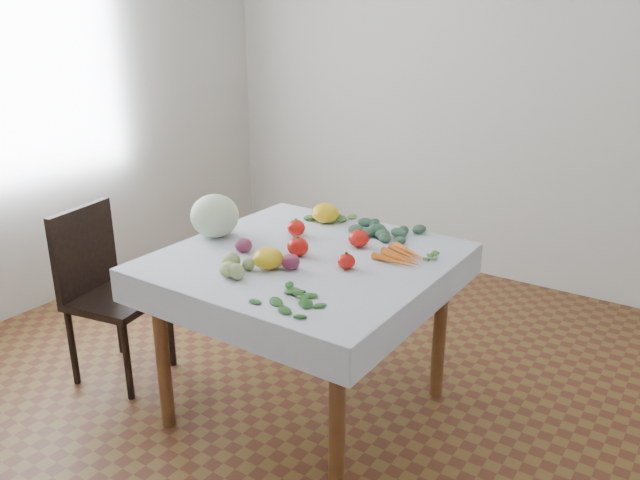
% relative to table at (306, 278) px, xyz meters
% --- Properties ---
extents(ground, '(4.00, 4.00, 0.00)m').
position_rel_table_xyz_m(ground, '(0.00, 0.00, -0.65)').
color(ground, brown).
extents(back_wall, '(4.00, 0.04, 2.70)m').
position_rel_table_xyz_m(back_wall, '(0.00, 2.00, 0.70)').
color(back_wall, silver).
rests_on(back_wall, ground).
extents(left_wall, '(0.04, 4.00, 2.70)m').
position_rel_table_xyz_m(left_wall, '(-2.00, 0.00, 0.70)').
color(left_wall, silver).
rests_on(left_wall, ground).
extents(table, '(1.00, 1.00, 0.75)m').
position_rel_table_xyz_m(table, '(0.00, 0.00, 0.00)').
color(table, brown).
rests_on(table, ground).
extents(tablecloth, '(1.12, 1.12, 0.01)m').
position_rel_table_xyz_m(tablecloth, '(0.00, 0.00, 0.10)').
color(tablecloth, white).
rests_on(tablecloth, table).
extents(chair, '(0.45, 0.45, 0.85)m').
position_rel_table_xyz_m(chair, '(-1.01, -0.28, -0.16)').
color(chair, black).
rests_on(chair, ground).
extents(cabbage, '(0.22, 0.22, 0.20)m').
position_rel_table_xyz_m(cabbage, '(-0.48, -0.04, 0.20)').
color(cabbage, silver).
rests_on(cabbage, tablecloth).
extents(tomato_a, '(0.10, 0.10, 0.07)m').
position_rel_table_xyz_m(tomato_a, '(-0.18, 0.18, 0.14)').
color(tomato_a, red).
rests_on(tomato_a, tablecloth).
extents(tomato_b, '(0.10, 0.10, 0.08)m').
position_rel_table_xyz_m(tomato_b, '(0.13, 0.21, 0.14)').
color(tomato_b, red).
rests_on(tomato_b, tablecloth).
extents(tomato_c, '(0.11, 0.11, 0.08)m').
position_rel_table_xyz_m(tomato_c, '(-0.03, -0.02, 0.14)').
color(tomato_c, red).
rests_on(tomato_c, tablecloth).
extents(tomato_d, '(0.08, 0.08, 0.06)m').
position_rel_table_xyz_m(tomato_d, '(0.22, -0.03, 0.13)').
color(tomato_d, red).
rests_on(tomato_d, tablecloth).
extents(heirloom_back, '(0.16, 0.16, 0.09)m').
position_rel_table_xyz_m(heirloom_back, '(-0.18, 0.42, 0.15)').
color(heirloom_back, yellow).
rests_on(heirloom_back, tablecloth).
extents(heirloom_front, '(0.14, 0.14, 0.09)m').
position_rel_table_xyz_m(heirloom_front, '(-0.04, -0.20, 0.15)').
color(heirloom_front, yellow).
rests_on(heirloom_front, tablecloth).
extents(onion_a, '(0.08, 0.08, 0.06)m').
position_rel_table_xyz_m(onion_a, '(-0.24, -0.12, 0.13)').
color(onion_a, '#4E162D').
rests_on(onion_a, tablecloth).
extents(onion_b, '(0.08, 0.08, 0.06)m').
position_rel_table_xyz_m(onion_b, '(0.04, -0.16, 0.13)').
color(onion_b, '#4E162D').
rests_on(onion_b, tablecloth).
extents(tomatillo_cluster, '(0.18, 0.12, 0.05)m').
position_rel_table_xyz_m(tomatillo_cluster, '(-0.12, -0.31, 0.13)').
color(tomatillo_cluster, '#95B266').
rests_on(tomatillo_cluster, tablecloth).
extents(carrot_bunch, '(0.20, 0.21, 0.03)m').
position_rel_table_xyz_m(carrot_bunch, '(0.37, 0.18, 0.12)').
color(carrot_bunch, orange).
rests_on(carrot_bunch, tablecloth).
extents(kale_bunch, '(0.29, 0.22, 0.04)m').
position_rel_table_xyz_m(kale_bunch, '(0.14, 0.42, 0.12)').
color(kale_bunch, '#3A5F45').
rests_on(kale_bunch, tablecloth).
extents(basil_bunch, '(0.26, 0.19, 0.01)m').
position_rel_table_xyz_m(basil_bunch, '(0.24, -0.39, 0.11)').
color(basil_bunch, '#1B581D').
rests_on(basil_bunch, tablecloth).
extents(dill_bunch, '(0.20, 0.17, 0.02)m').
position_rel_table_xyz_m(dill_bunch, '(-0.18, 0.46, 0.11)').
color(dill_bunch, '#4A7A38').
rests_on(dill_bunch, tablecloth).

